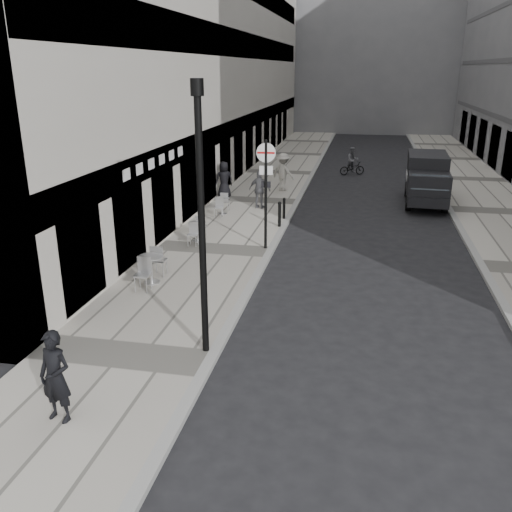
{
  "coord_description": "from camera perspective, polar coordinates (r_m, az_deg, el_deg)",
  "views": [
    {
      "loc": [
        3.04,
        -7.18,
        6.14
      ],
      "look_at": [
        0.36,
        6.21,
        1.4
      ],
      "focal_mm": 38.0,
      "sensor_mm": 36.0,
      "label": 1
    }
  ],
  "objects": [
    {
      "name": "bollard_far",
      "position": [
        22.93,
        2.97,
        4.98
      ],
      "size": [
        0.11,
        0.11,
        0.84
      ],
      "primitive_type": "cylinder",
      "color": "black",
      "rests_on": "sidewalk"
    },
    {
      "name": "sidewalk",
      "position": [
        26.39,
        -0.02,
        5.82
      ],
      "size": [
        4.0,
        60.0,
        0.12
      ],
      "primitive_type": "cube",
      "color": "#ACA79B",
      "rests_on": "ground"
    },
    {
      "name": "ground",
      "position": [
        9.92,
        -9.67,
        -19.39
      ],
      "size": [
        120.0,
        120.0,
        0.0
      ],
      "primitive_type": "plane",
      "color": "black",
      "rests_on": "ground"
    },
    {
      "name": "building_left",
      "position": [
        33.07,
        -5.06,
        24.03
      ],
      "size": [
        4.0,
        45.0,
        18.0
      ],
      "primitive_type": "cube",
      "color": "beige",
      "rests_on": "ground"
    },
    {
      "name": "pedestrian_c",
      "position": [
        26.64,
        -3.39,
        8.01
      ],
      "size": [
        1.04,
        0.92,
        1.78
      ],
      "primitive_type": "imported",
      "rotation": [
        0.0,
        0.0,
        3.66
      ],
      "color": "black",
      "rests_on": "sidewalk"
    },
    {
      "name": "far_sidewalk",
      "position": [
        26.58,
        23.99,
        4.25
      ],
      "size": [
        4.0,
        60.0,
        0.12
      ],
      "primitive_type": "cube",
      "color": "#ACA79B",
      "rests_on": "ground"
    },
    {
      "name": "cafe_table_near",
      "position": [
        16.21,
        -10.98,
        -1.16
      ],
      "size": [
        0.76,
        1.71,
        0.97
      ],
      "color": "silver",
      "rests_on": "sidewalk"
    },
    {
      "name": "sign_post",
      "position": [
        18.58,
        1.05,
        7.98
      ],
      "size": [
        0.65,
        0.1,
        3.79
      ],
      "rotation": [
        0.0,
        0.0,
        0.05
      ],
      "color": "black",
      "rests_on": "sidewalk"
    },
    {
      "name": "panel_van",
      "position": [
        27.15,
        17.55,
        7.97
      ],
      "size": [
        2.02,
        4.94,
        2.29
      ],
      "rotation": [
        0.0,
        0.0,
        -0.05
      ],
      "color": "black",
      "rests_on": "ground"
    },
    {
      "name": "cafe_table_far",
      "position": [
        19.96,
        -6.2,
        2.73
      ],
      "size": [
        0.64,
        1.45,
        0.83
      ],
      "color": "silver",
      "rests_on": "sidewalk"
    },
    {
      "name": "bollard_near",
      "position": [
        21.74,
        2.49,
        4.34
      ],
      "size": [
        0.13,
        0.13,
        0.95
      ],
      "primitive_type": "cylinder",
      "color": "black",
      "rests_on": "sidewalk"
    },
    {
      "name": "pedestrian_b",
      "position": [
        28.27,
        2.88,
        8.82
      ],
      "size": [
        1.44,
        1.19,
        1.93
      ],
      "primitive_type": "imported",
      "rotation": [
        0.0,
        0.0,
        2.69
      ],
      "color": "#B8B4AA",
      "rests_on": "sidewalk"
    },
    {
      "name": "walking_man",
      "position": [
        10.41,
        -20.37,
        -11.84
      ],
      "size": [
        0.7,
        0.52,
        1.74
      ],
      "primitive_type": "imported",
      "rotation": [
        0.0,
        0.0,
        -0.18
      ],
      "color": "black",
      "rests_on": "sidewalk"
    },
    {
      "name": "cyclist",
      "position": [
        33.8,
        10.1,
        9.5
      ],
      "size": [
        1.64,
        1.12,
        1.67
      ],
      "rotation": [
        0.0,
        0.0,
        0.42
      ],
      "color": "black",
      "rests_on": "ground"
    },
    {
      "name": "building_far",
      "position": [
        63.39,
        10.74,
        23.23
      ],
      "size": [
        24.0,
        16.0,
        22.0
      ],
      "primitive_type": "cube",
      "color": "slate",
      "rests_on": "ground"
    },
    {
      "name": "lamppost",
      "position": [
        11.27,
        -5.79,
        4.82
      ],
      "size": [
        0.26,
        0.26,
        5.84
      ],
      "color": "black",
      "rests_on": "sidewalk"
    },
    {
      "name": "cafe_table_mid",
      "position": [
        23.69,
        -3.6,
        5.44
      ],
      "size": [
        0.66,
        1.48,
        0.84
      ],
      "color": "silver",
      "rests_on": "sidewalk"
    },
    {
      "name": "pedestrian_a",
      "position": [
        24.55,
        0.4,
        7.0
      ],
      "size": [
        1.07,
        0.6,
        1.72
      ],
      "primitive_type": "imported",
      "rotation": [
        0.0,
        0.0,
        2.96
      ],
      "color": "#58595D",
      "rests_on": "sidewalk"
    }
  ]
}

